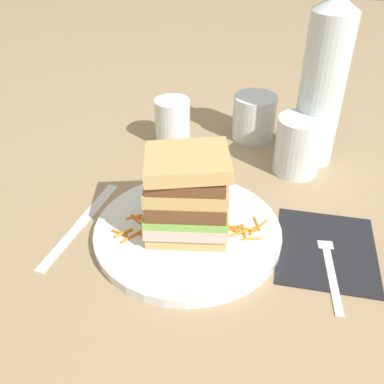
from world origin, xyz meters
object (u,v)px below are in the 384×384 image
at_px(water_bottle, 323,82).
at_px(empty_tumbler_1, 254,117).
at_px(knife, 78,226).
at_px(fork, 329,259).
at_px(sandwich, 187,195).
at_px(empty_tumbler_0, 173,122).
at_px(napkin_dark, 326,249).
at_px(juice_glass, 298,147).
at_px(main_plate, 187,232).

distance_m(water_bottle, empty_tumbler_1, 0.15).
xyz_separation_m(knife, water_bottle, (0.32, 0.26, 0.14)).
bearing_deg(fork, sandwich, 176.53).
relative_size(sandwich, water_bottle, 0.40).
bearing_deg(knife, empty_tumbler_0, 74.47).
xyz_separation_m(sandwich, fork, (0.19, -0.01, -0.07)).
xyz_separation_m(napkin_dark, juice_glass, (-0.05, 0.19, 0.04)).
xyz_separation_m(fork, knife, (-0.34, -0.00, -0.00)).
bearing_deg(juice_glass, knife, -144.27).
relative_size(sandwich, empty_tumbler_0, 1.48).
height_order(main_plate, sandwich, sandwich).
height_order(juice_glass, water_bottle, water_bottle).
bearing_deg(fork, water_bottle, 95.21).
bearing_deg(empty_tumbler_0, fork, -44.07).
xyz_separation_m(knife, empty_tumbler_1, (0.21, 0.31, 0.04)).
xyz_separation_m(napkin_dark, empty_tumbler_0, (-0.27, 0.24, 0.04)).
bearing_deg(water_bottle, empty_tumbler_1, 151.09).
bearing_deg(napkin_dark, empty_tumbler_1, 113.46).
distance_m(main_plate, knife, 0.16).
relative_size(napkin_dark, juice_glass, 1.60).
xyz_separation_m(main_plate, juice_glass, (0.14, 0.20, 0.04)).
relative_size(knife, juice_glass, 2.12).
bearing_deg(empty_tumbler_0, napkin_dark, -41.76).
bearing_deg(water_bottle, empty_tumbler_0, 178.38).
bearing_deg(main_plate, empty_tumbler_0, 108.13).
height_order(napkin_dark, knife, same).
xyz_separation_m(napkin_dark, water_bottle, (-0.02, 0.23, 0.14)).
height_order(water_bottle, empty_tumbler_1, water_bottle).
bearing_deg(empty_tumbler_1, juice_glass, -51.66).
relative_size(knife, empty_tumbler_0, 2.41).
bearing_deg(water_bottle, main_plate, -124.12).
distance_m(knife, empty_tumbler_0, 0.27).
height_order(main_plate, water_bottle, water_bottle).
bearing_deg(main_plate, napkin_dark, 3.46).
distance_m(sandwich, water_bottle, 0.30).
relative_size(main_plate, fork, 1.52).
bearing_deg(juice_glass, fork, -77.23).
bearing_deg(knife, sandwich, 4.84).
relative_size(main_plate, empty_tumbler_0, 3.05).
relative_size(main_plate, sandwich, 2.07).
bearing_deg(empty_tumbler_1, fork, -67.70).
distance_m(main_plate, sandwich, 0.06).
xyz_separation_m(sandwich, knife, (-0.15, -0.01, -0.07)).
bearing_deg(fork, empty_tumbler_1, 112.30).
bearing_deg(empty_tumbler_1, main_plate, -101.25).
distance_m(empty_tumbler_0, empty_tumbler_1, 0.15).
relative_size(napkin_dark, empty_tumbler_0, 1.82).
bearing_deg(empty_tumbler_1, empty_tumbler_0, -160.25).
height_order(empty_tumbler_0, empty_tumbler_1, empty_tumbler_0).
bearing_deg(sandwich, knife, -175.16).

